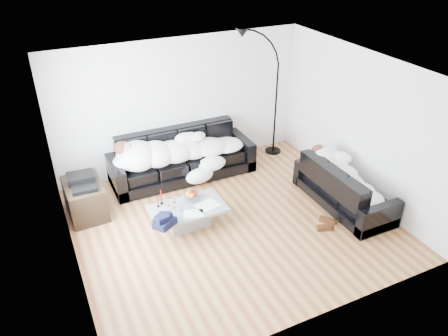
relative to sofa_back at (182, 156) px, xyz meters
name	(u,v)px	position (x,y,z in m)	size (l,w,h in m)	color
ground	(232,222)	(0.20, -1.78, -0.45)	(5.00, 5.00, 0.00)	brown
wall_back	(181,105)	(0.20, 0.47, 0.85)	(5.00, 0.02, 2.60)	silver
wall_left	(63,193)	(-2.30, -1.78, 0.85)	(0.02, 4.50, 2.60)	silver
wall_right	(361,125)	(2.70, -1.78, 0.85)	(0.02, 4.50, 2.60)	silver
ceiling	(233,72)	(0.20, -1.78, 2.15)	(5.00, 5.00, 0.00)	white
sofa_back	(182,156)	(0.00, 0.00, 0.00)	(2.78, 0.96, 0.91)	black
sofa_right	(345,185)	(2.22, -2.14, -0.06)	(1.94, 0.83, 0.79)	black
sleeper_back	(183,148)	(0.00, -0.05, 0.20)	(2.35, 0.81, 0.47)	white
sleeper_right	(346,174)	(2.22, -2.14, 0.17)	(1.66, 0.70, 0.41)	white
teal_cushion	(323,155)	(2.16, -1.53, 0.27)	(0.36, 0.30, 0.20)	#0F6D63
coffee_table	(188,216)	(-0.49, -1.53, -0.28)	(1.22, 0.71, 0.36)	#939699
fruit_bowl	(191,195)	(-0.34, -1.33, -0.02)	(0.25, 0.25, 0.15)	white
wine_glass_a	(174,203)	(-0.69, -1.45, -0.01)	(0.08, 0.08, 0.18)	white
wine_glass_b	(168,207)	(-0.80, -1.49, -0.01)	(0.07, 0.07, 0.17)	white
wine_glass_c	(182,206)	(-0.60, -1.57, -0.01)	(0.07, 0.07, 0.17)	white
candle_left	(158,201)	(-0.91, -1.31, 0.01)	(0.04, 0.04, 0.22)	maroon
candle_right	(161,197)	(-0.83, -1.26, 0.04)	(0.05, 0.05, 0.27)	maroon
newspaper_a	(207,205)	(-0.18, -1.62, -0.09)	(0.37, 0.28, 0.01)	silver
newspaper_b	(194,213)	(-0.46, -1.73, -0.09)	(0.31, 0.22, 0.01)	silver
navy_jacket	(162,217)	(-1.01, -1.82, 0.07)	(0.34, 0.28, 0.17)	black
shoes	(325,224)	(1.55, -2.54, -0.41)	(0.41, 0.30, 0.09)	#472311
av_cabinet	(85,199)	(-1.94, -0.48, -0.15)	(0.60, 0.88, 0.60)	black
stereo	(82,181)	(-1.94, -0.48, 0.21)	(0.44, 0.34, 0.13)	black
floor_lamp	(276,100)	(2.15, 0.13, 0.74)	(0.87, 0.35, 2.39)	black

